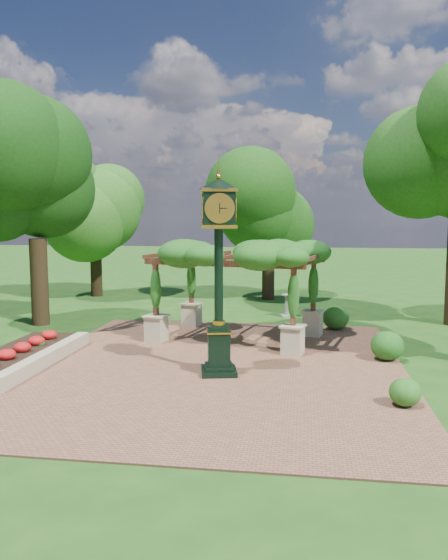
# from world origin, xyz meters

# --- Properties ---
(ground) EXTENTS (120.00, 120.00, 0.00)m
(ground) POSITION_xyz_m (0.00, 0.00, 0.00)
(ground) COLOR #1E4714
(ground) RESTS_ON ground
(brick_plaza) EXTENTS (10.00, 12.00, 0.04)m
(brick_plaza) POSITION_xyz_m (0.00, 1.00, 0.02)
(brick_plaza) COLOR brown
(brick_plaza) RESTS_ON ground
(border_wall) EXTENTS (0.35, 5.00, 0.40)m
(border_wall) POSITION_xyz_m (-4.60, 0.50, 0.20)
(border_wall) COLOR #C6B793
(border_wall) RESTS_ON ground
(flower_bed) EXTENTS (1.50, 5.00, 0.36)m
(flower_bed) POSITION_xyz_m (-5.50, 0.50, 0.18)
(flower_bed) COLOR red
(flower_bed) RESTS_ON ground
(pedestal_clock) EXTENTS (1.19, 1.19, 5.05)m
(pedestal_clock) POSITION_xyz_m (0.19, 0.27, 3.02)
(pedestal_clock) COLOR black
(pedestal_clock) RESTS_ON brick_plaza
(pergola) EXTENTS (5.83, 4.36, 3.29)m
(pergola) POSITION_xyz_m (0.13, 4.40, 2.71)
(pergola) COLOR #C2B990
(pergola) RESTS_ON brick_plaza
(sundial) EXTENTS (0.62, 0.62, 0.93)m
(sundial) POSITION_xyz_m (1.70, 8.78, 0.41)
(sundial) COLOR #97978F
(sundial) RESTS_ON ground
(shrub_front) EXTENTS (0.75, 0.75, 0.60)m
(shrub_front) POSITION_xyz_m (4.48, -1.54, 0.34)
(shrub_front) COLOR #26601B
(shrub_front) RESTS_ON brick_plaza
(shrub_mid) EXTENTS (1.08, 1.08, 0.82)m
(shrub_mid) POSITION_xyz_m (4.66, 2.28, 0.45)
(shrub_mid) COLOR #1E5718
(shrub_mid) RESTS_ON brick_plaza
(shrub_back) EXTENTS (0.96, 0.96, 0.85)m
(shrub_back) POSITION_xyz_m (3.47, 6.37, 0.46)
(shrub_back) COLOR #275E1B
(shrub_back) RESTS_ON brick_plaza
(tree_west_near) EXTENTS (4.24, 4.24, 8.34)m
(tree_west_near) POSITION_xyz_m (-7.48, 5.85, 5.73)
(tree_west_near) COLOR #352515
(tree_west_near) RESTS_ON ground
(tree_west_far) EXTENTS (3.96, 3.96, 6.62)m
(tree_west_far) POSITION_xyz_m (-8.20, 13.31, 4.55)
(tree_west_far) COLOR black
(tree_west_far) RESTS_ON ground
(tree_north) EXTENTS (3.94, 3.94, 6.54)m
(tree_north) POSITION_xyz_m (0.59, 13.41, 4.49)
(tree_north) COLOR #322014
(tree_north) RESTS_ON ground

